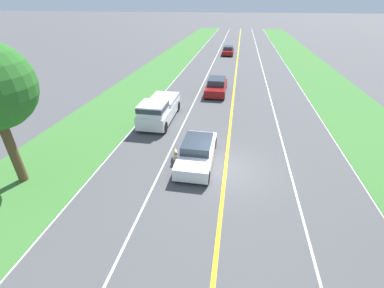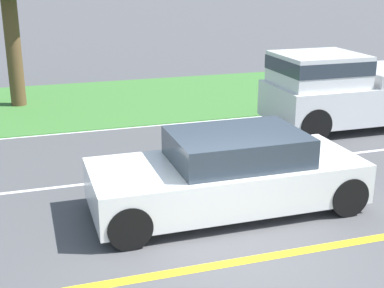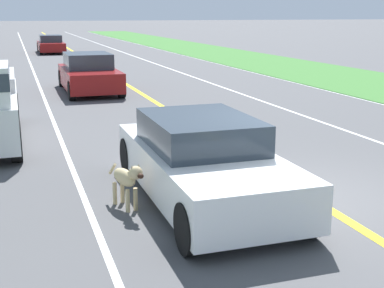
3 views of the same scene
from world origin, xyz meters
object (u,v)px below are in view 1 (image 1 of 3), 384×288
Objects in this scene: car_trailing_mid at (228,51)px; dog at (176,153)px; ego_car at (197,152)px; pickup_truck at (159,109)px; car_trailing_near at (216,86)px.

dog is at bearing 87.95° from car_trailing_mid.
pickup_truck is (3.75, -5.09, 0.34)m from ego_car.
pickup_truck reaches higher than car_trailing_mid.
pickup_truck is at bearing 82.64° from car_trailing_mid.
ego_car reaches higher than car_trailing_mid.
ego_car is 12.75m from car_trailing_near.
ego_car is 0.97× the size of car_trailing_near.
ego_car is 6.34m from pickup_truck.
dog is (1.24, 0.06, -0.15)m from ego_car.
ego_car is at bearing 90.03° from car_trailing_mid.
dog is 12.86m from car_trailing_near.
ego_car is at bearing 90.32° from car_trailing_near.
ego_car is 0.97× the size of car_trailing_mid.
pickup_truck is 1.14× the size of car_trailing_near.
dog is 0.22× the size of car_trailing_mid.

